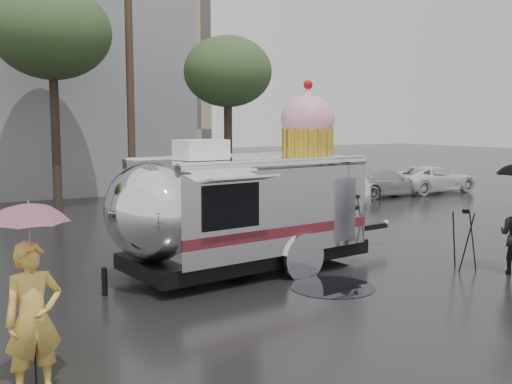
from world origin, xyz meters
TOP-DOWN VIEW (x-y plane):
  - ground at (0.00, 0.00)m, footprint 120.00×120.00m
  - puddles at (0.23, 0.96)m, footprint 9.60×8.61m
  - utility_pole at (2.50, 14.00)m, footprint 1.60×0.28m
  - tree_mid at (0.00, 15.00)m, footprint 4.20×4.20m
  - tree_right at (6.00, 13.00)m, footprint 3.36×3.36m
  - parked_cars at (11.78, 12.00)m, footprint 13.20×1.90m
  - airstream_trailer at (1.70, 3.64)m, footprint 7.82×3.52m
  - person_left at (-3.50, -0.36)m, footprint 0.70×0.51m
  - umbrella_pink at (-3.50, -0.36)m, footprint 1.12×1.12m
  - tripod at (5.66, 1.28)m, footprint 0.52×0.55m

SIDE VIEW (x-z plane):
  - ground at x=0.00m, z-range 0.00..0.00m
  - puddles at x=0.23m, z-range 0.00..0.01m
  - parked_cars at x=11.78m, z-range -0.03..1.47m
  - tripod at x=5.66m, z-range 0.10..1.43m
  - person_left at x=-3.50m, z-range 0.00..1.83m
  - airstream_trailer at x=1.70m, z-range -0.63..3.60m
  - umbrella_pink at x=-3.50m, z-range 0.77..3.09m
  - utility_pole at x=2.50m, z-range 0.12..9.12m
  - tree_right at x=6.00m, z-range 1.85..8.27m
  - tree_mid at x=0.00m, z-range 2.33..10.35m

